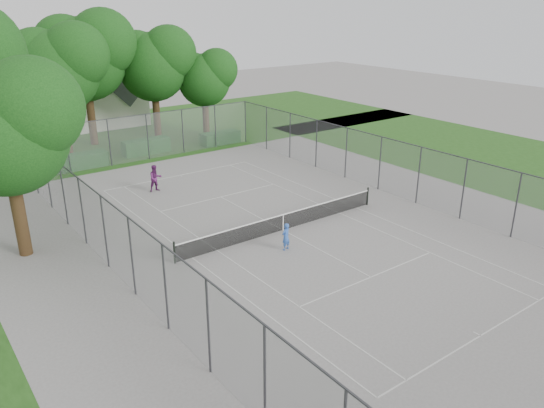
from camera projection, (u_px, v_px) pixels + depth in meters
ground at (283, 230)px, 28.36m from camera, size 120.00×120.00×0.00m
grass_far at (108, 137)px, 47.85m from camera, size 60.00×20.00×0.00m
grass_right at (510, 161)px, 40.57m from camera, size 16.00×40.00×0.00m
court_markings at (283, 230)px, 28.35m from camera, size 11.03×23.83×0.01m
tennis_net at (283, 221)px, 28.17m from camera, size 12.87×0.10×1.10m
perimeter_fence at (283, 199)px, 27.70m from camera, size 18.08×34.08×3.52m
tree_far_left at (58, 65)px, 39.64m from camera, size 7.08×6.46×10.18m
tree_far_midleft at (85, 52)px, 42.61m from camera, size 7.69×7.02×11.05m
tree_far_midright at (154, 61)px, 45.27m from camera, size 6.72×6.13×9.66m
tree_far_right at (205, 76)px, 46.84m from camera, size 5.33×4.86×7.66m
tree_side_front at (5, 123)px, 23.41m from camera, size 6.52×5.95×9.37m
hedge_left at (78, 161)px, 38.67m from camera, size 4.17×1.25×1.04m
hedge_mid at (146, 146)px, 42.35m from camera, size 3.77×1.08×1.18m
hedge_right at (220, 138)px, 45.32m from camera, size 3.39×1.24×1.02m
house at (97, 84)px, 51.03m from camera, size 7.88×6.11×9.81m
girl_player at (286, 237)px, 25.93m from camera, size 0.57×0.44×1.40m
woman_player at (155, 178)px, 33.88m from camera, size 0.87×0.69×1.73m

